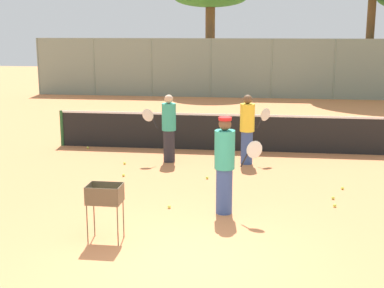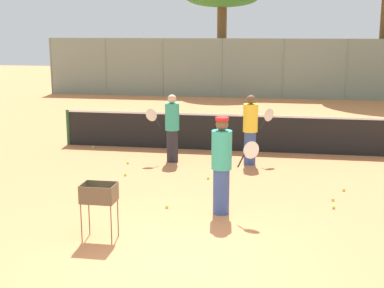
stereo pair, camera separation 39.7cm
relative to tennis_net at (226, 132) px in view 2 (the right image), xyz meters
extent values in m
plane|color=#D37F4C|center=(0.00, -7.62, -0.56)|extent=(80.00, 80.00, 0.00)
cylinder|color=#26592D|center=(-4.79, 0.00, -0.02)|extent=(0.10, 0.10, 1.07)
cube|color=black|center=(0.00, 0.00, -0.05)|extent=(9.57, 0.01, 1.01)
cube|color=white|center=(0.00, 0.00, 0.48)|extent=(9.57, 0.02, 0.06)
cylinder|color=gray|center=(-10.71, 12.09, 0.92)|extent=(0.08, 0.08, 2.97)
cylinder|color=gray|center=(-7.65, 12.09, 0.92)|extent=(0.08, 0.08, 2.97)
cylinder|color=gray|center=(-4.59, 12.09, 0.92)|extent=(0.08, 0.08, 2.97)
cylinder|color=gray|center=(-1.53, 12.09, 0.92)|extent=(0.08, 0.08, 2.97)
cylinder|color=gray|center=(1.53, 12.09, 0.92)|extent=(0.08, 0.08, 2.97)
cylinder|color=gray|center=(4.59, 12.09, 0.92)|extent=(0.08, 0.08, 2.97)
cube|color=gray|center=(0.00, 12.09, 0.92)|extent=(21.42, 0.01, 2.97)
cylinder|color=brown|center=(6.52, 13.95, 2.06)|extent=(0.42, 0.42, 5.24)
cylinder|color=brown|center=(-1.76, 14.00, 1.71)|extent=(0.51, 0.51, 4.54)
cylinder|color=#334C8C|center=(0.49, -5.35, -0.12)|extent=(0.31, 0.31, 0.88)
cylinder|color=teal|center=(0.49, -5.35, 0.69)|extent=(0.38, 0.38, 0.73)
sphere|color=brown|center=(0.49, -5.35, 1.17)|extent=(0.24, 0.24, 0.24)
cylinder|color=red|center=(0.49, -5.35, 1.27)|extent=(0.25, 0.25, 0.06)
cylinder|color=black|center=(0.86, -5.40, 0.50)|extent=(0.15, 0.05, 0.27)
ellipsoid|color=silver|center=(1.04, -5.43, 0.72)|extent=(0.40, 0.09, 0.43)
cylinder|color=#26262D|center=(-1.25, -1.52, -0.13)|extent=(0.30, 0.30, 0.85)
cylinder|color=teal|center=(-1.25, -1.52, 0.64)|extent=(0.37, 0.37, 0.71)
sphere|color=#DBB28C|center=(-1.25, -1.52, 1.11)|extent=(0.23, 0.23, 0.23)
cylinder|color=black|center=(-1.62, -1.57, 0.47)|extent=(0.15, 0.05, 0.27)
ellipsoid|color=silver|center=(-1.80, -1.59, 0.69)|extent=(0.40, 0.07, 0.43)
cylinder|color=#334C8C|center=(0.78, -1.46, -0.13)|extent=(0.30, 0.30, 0.86)
cylinder|color=yellow|center=(0.78, -1.46, 0.66)|extent=(0.38, 0.38, 0.72)
sphere|color=brown|center=(0.78, -1.46, 1.13)|extent=(0.23, 0.23, 0.23)
cylinder|color=black|center=(1.09, -1.25, 0.48)|extent=(0.14, 0.11, 0.27)
ellipsoid|color=silver|center=(1.24, -1.15, 0.70)|extent=(0.35, 0.25, 0.43)
cylinder|color=brown|center=(-1.61, -7.15, -0.22)|extent=(0.02, 0.02, 0.67)
cylinder|color=brown|center=(-1.10, -7.15, -0.22)|extent=(0.02, 0.02, 0.67)
cylinder|color=brown|center=(-1.61, -6.79, -0.22)|extent=(0.02, 0.02, 0.67)
cylinder|color=brown|center=(-1.10, -6.79, -0.22)|extent=(0.02, 0.02, 0.67)
cube|color=brown|center=(-1.35, -6.97, 0.11)|extent=(0.55, 0.40, 0.01)
cube|color=brown|center=(-1.35, -7.17, 0.26)|extent=(0.55, 0.01, 0.30)
cube|color=brown|center=(-1.35, -6.77, 0.26)|extent=(0.55, 0.01, 0.30)
cube|color=brown|center=(-1.63, -6.97, 0.26)|extent=(0.01, 0.40, 0.30)
cube|color=brown|center=(-1.08, -6.97, 0.26)|extent=(0.01, 0.40, 0.30)
sphere|color=#D1E54C|center=(-1.58, -6.96, 0.21)|extent=(0.07, 0.07, 0.07)
sphere|color=#D1E54C|center=(-1.41, -6.90, 0.15)|extent=(0.07, 0.07, 0.07)
sphere|color=#D1E54C|center=(-1.21, -7.05, 0.21)|extent=(0.07, 0.07, 0.07)
sphere|color=#D1E54C|center=(-1.34, -7.11, 0.15)|extent=(0.07, 0.07, 0.07)
sphere|color=#D1E54C|center=(-1.39, -6.89, 0.21)|extent=(0.07, 0.07, 0.07)
sphere|color=#D1E54C|center=(-1.44, -6.84, 0.21)|extent=(0.07, 0.07, 0.07)
sphere|color=#D1E54C|center=(-1.19, -6.85, 0.15)|extent=(0.07, 0.07, 0.07)
sphere|color=#D1E54C|center=(-1.51, -7.09, 0.21)|extent=(0.07, 0.07, 0.07)
sphere|color=#D1E54C|center=(-1.24, -6.86, 0.21)|extent=(0.07, 0.07, 0.07)
sphere|color=#D1E54C|center=(-2.35, -1.97, -0.53)|extent=(0.07, 0.07, 0.07)
sphere|color=#D1E54C|center=(2.95, -3.48, -0.53)|extent=(0.07, 0.07, 0.07)
sphere|color=#D1E54C|center=(2.67, -4.22, -0.53)|extent=(0.07, 0.07, 0.07)
sphere|color=#D1E54C|center=(2.64, -4.71, -0.53)|extent=(0.07, 0.07, 0.07)
sphere|color=#D1E54C|center=(-0.08, -3.05, -0.53)|extent=(0.07, 0.07, 0.07)
sphere|color=#D1E54C|center=(-2.08, -3.10, -0.53)|extent=(0.07, 0.07, 0.07)
sphere|color=#D1E54C|center=(-3.90, -0.32, -0.53)|extent=(0.07, 0.07, 0.07)
sphere|color=#D1E54C|center=(-0.60, -5.22, -0.53)|extent=(0.07, 0.07, 0.07)
cube|color=white|center=(-1.02, 17.05, -0.11)|extent=(4.20, 1.70, 0.90)
cube|color=#33383D|center=(-1.22, 17.05, 0.69)|extent=(2.20, 1.50, 0.70)
camera|label=1|loc=(1.18, -15.06, 2.91)|focal=50.00mm
camera|label=2|loc=(1.58, -15.00, 2.91)|focal=50.00mm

